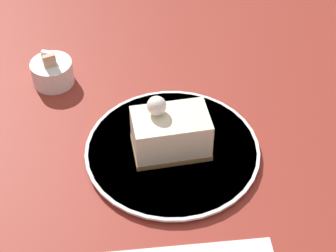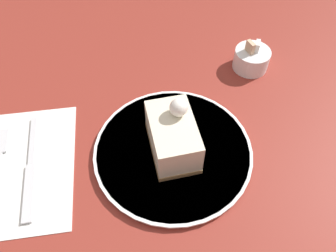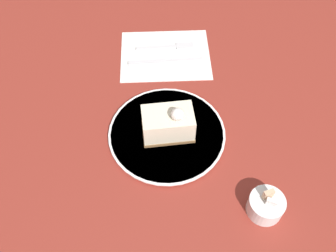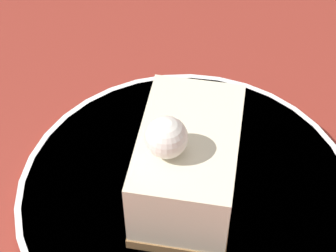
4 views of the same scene
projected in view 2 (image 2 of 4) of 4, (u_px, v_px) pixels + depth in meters
The scene contains 6 objects.
ground_plane at pixel (156, 144), 0.54m from camera, with size 4.00×4.00×0.00m, color maroon.
plate at pixel (173, 151), 0.53m from camera, with size 0.26×0.26×0.01m.
cake_slice at pixel (173, 136), 0.50m from camera, with size 0.08×0.11×0.09m.
napkin at pixel (15, 168), 0.51m from camera, with size 0.19×0.23×0.00m.
knife at pixel (30, 175), 0.50m from camera, with size 0.02×0.19×0.00m.
sugar_bowl at pixel (251, 59), 0.64m from camera, with size 0.07×0.07×0.06m.
Camera 2 is at (-0.02, -0.30, 0.45)m, focal length 35.00 mm.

